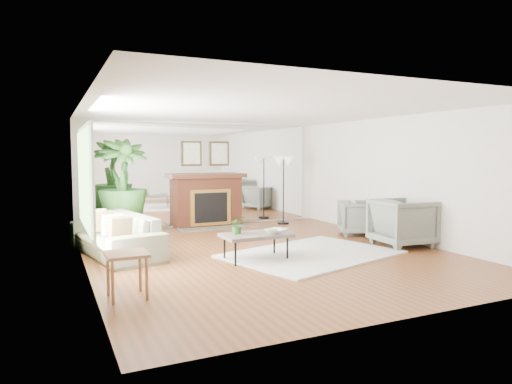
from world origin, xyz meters
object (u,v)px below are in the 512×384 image
fireplace (208,199)px  coffee_table (256,236)px  side_table (127,260)px  potted_ficus (123,185)px  armchair_front (403,222)px  sofa (115,235)px  floor_lamp (284,166)px  armchair_back (359,218)px

fireplace → coffee_table: (-0.42, -3.67, -0.25)m
side_table → potted_ficus: size_ratio=0.27×
fireplace → potted_ficus: potted_ficus is taller
armchair_front → coffee_table: bearing=92.7°
coffee_table → potted_ficus: 3.44m
coffee_table → potted_ficus: size_ratio=0.54×
sofa → armchair_front: armchair_front is taller
side_table → coffee_table: bearing=27.2°
armchair_front → floor_lamp: floor_lamp is taller
fireplace → side_table: (-2.65, -4.81, -0.19)m
sofa → potted_ficus: bearing=155.1°
fireplace → sofa: 3.35m
coffee_table → armchair_back: armchair_back is taller
armchair_front → armchair_back: bearing=3.8°
fireplace → armchair_front: bearing=-55.6°
fireplace → floor_lamp: (1.84, -0.37, 0.78)m
armchair_back → armchair_front: bearing=-154.6°
side_table → armchair_back: bearing=24.6°
armchair_front → sofa: bearing=78.0°
armchair_front → floor_lamp: size_ratio=0.59×
fireplace → coffee_table: 3.70m
armchair_back → armchair_front: size_ratio=0.81×
armchair_back → floor_lamp: (-0.76, 2.03, 1.07)m
coffee_table → potted_ficus: potted_ficus is taller
floor_lamp → side_table: bearing=-135.3°
coffee_table → floor_lamp: (2.26, 3.29, 1.03)m
fireplace → potted_ficus: size_ratio=0.99×
side_table → floor_lamp: 6.39m
fireplace → floor_lamp: size_ratio=1.22×
potted_ficus → armchair_back: bearing=-19.6°
sofa → armchair_front: (5.03, -1.51, 0.11)m
side_table → fireplace: bearing=61.2°
armchair_front → side_table: size_ratio=1.79×
sofa → floor_lamp: floor_lamp is taller
coffee_table → side_table: bearing=-152.8°
coffee_table → side_table: size_ratio=2.01×
sofa → floor_lamp: 4.81m
fireplace → potted_ficus: bearing=-160.5°
fireplace → armchair_front: fireplace is taller
coffee_table → sofa: size_ratio=0.47×
coffee_table → armchair_front: 3.00m
fireplace → coffee_table: fireplace is taller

